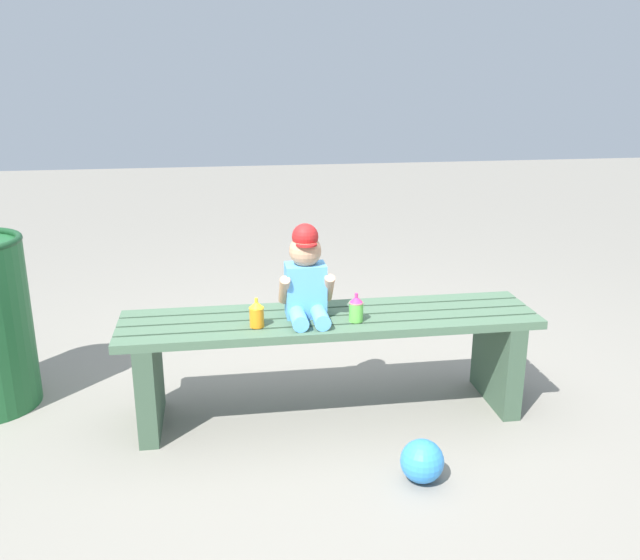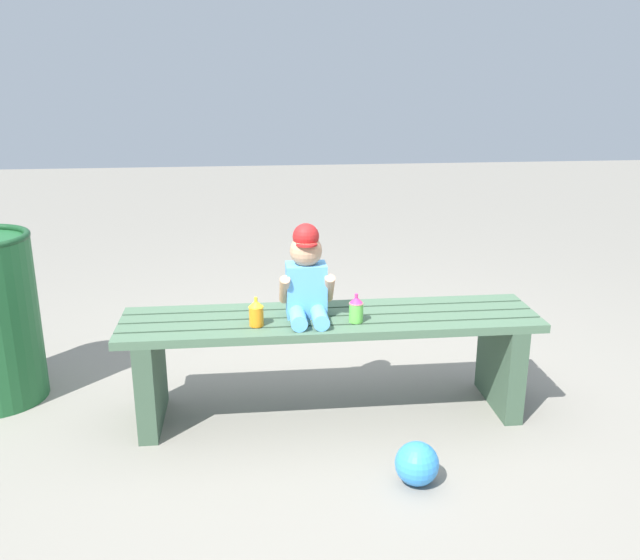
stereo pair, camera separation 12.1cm
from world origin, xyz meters
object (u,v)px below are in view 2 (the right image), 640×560
Objects in this scene: child_figure at (306,277)px; toy_ball at (417,464)px; sippy_cup_left at (256,312)px; sippy_cup_right at (356,309)px; park_bench at (330,347)px.

child_figure reaches higher than toy_ball.
toy_ball is at bearing -58.40° from child_figure.
sippy_cup_left is at bearing 139.11° from toy_ball.
sippy_cup_left and sippy_cup_right have the same top height.
child_figure reaches higher than sippy_cup_right.
child_figure is 3.26× the size of sippy_cup_left.
child_figure reaches higher than park_bench.
park_bench is 4.43× the size of child_figure.
park_bench is 14.47× the size of sippy_cup_left.
child_figure is 3.26× the size of sippy_cup_right.
toy_ball is (0.57, -0.50, -0.44)m from sippy_cup_left.
sippy_cup_right reaches higher than park_bench.
child_figure is 2.46× the size of toy_ball.
sippy_cup_left is (-0.32, -0.08, 0.20)m from park_bench.
park_bench is 0.34m from child_figure.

